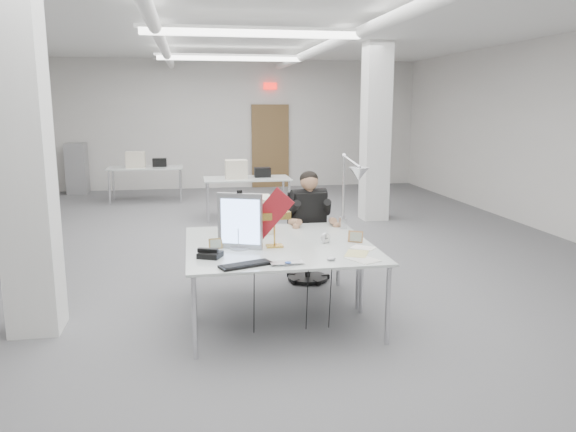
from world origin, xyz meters
name	(u,v)px	position (x,y,z in m)	size (l,w,h in m)	color
room_shell	(256,136)	(0.04, 0.13, 1.69)	(10.04, 14.04, 3.24)	#57575A
desk_main	(286,257)	(0.00, -2.50, 0.74)	(1.80, 0.90, 0.03)	silver
desk_second	(272,235)	(0.00, -1.60, 0.74)	(1.80, 0.90, 0.03)	silver
bg_desk_a	(247,179)	(0.20, 3.00, 0.74)	(1.60, 0.80, 0.03)	silver
bg_desk_b	(146,168)	(-1.80, 5.20, 0.74)	(1.60, 0.80, 0.03)	silver
filing_cabinet	(77,168)	(-3.50, 6.65, 0.60)	(0.45, 0.55, 1.20)	gray
office_chair	(308,239)	(0.53, -0.95, 0.51)	(0.50, 0.50, 1.02)	black
seated_person	(309,208)	(0.53, -1.00, 0.90)	(0.52, 0.65, 0.98)	black
monitor	(240,221)	(-0.39, -2.18, 1.02)	(0.43, 0.04, 0.53)	#A9AAAD
pennant	(268,215)	(-0.12, -2.22, 1.08)	(0.53, 0.01, 0.22)	maroon
keyboard	(246,265)	(-0.40, -2.78, 0.77)	(0.45, 0.15, 0.02)	black
laptop	(288,264)	(-0.04, -2.83, 0.77)	(0.29, 0.19, 0.02)	silver
mouse	(331,259)	(0.36, -2.74, 0.77)	(0.08, 0.05, 0.03)	#B1B1B6
bankers_lamp	(274,231)	(-0.06, -2.17, 0.91)	(0.27, 0.11, 0.31)	gold
desk_phone	(210,255)	(-0.68, -2.45, 0.78)	(0.19, 0.17, 0.05)	black
picture_frame_left	(216,244)	(-0.62, -2.15, 0.81)	(0.13, 0.01, 0.10)	#AC874A
picture_frame_right	(355,237)	(0.76, -2.13, 0.81)	(0.15, 0.01, 0.12)	#AC784A
desk_clock	(325,238)	(0.46, -2.10, 0.81)	(0.10, 0.10, 0.03)	silver
paper_stack_a	(362,259)	(0.64, -2.75, 0.76)	(0.20, 0.29, 0.01)	silver
paper_stack_b	(357,254)	(0.64, -2.57, 0.76)	(0.19, 0.27, 0.01)	#CEC57B
paper_stack_c	(363,248)	(0.77, -2.36, 0.76)	(0.22, 0.15, 0.01)	white
beige_monitor	(253,214)	(-0.19, -1.49, 0.94)	(0.40, 0.38, 0.38)	beige
architect_lamp	(350,192)	(0.81, -1.73, 1.19)	(0.23, 0.68, 0.88)	silver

